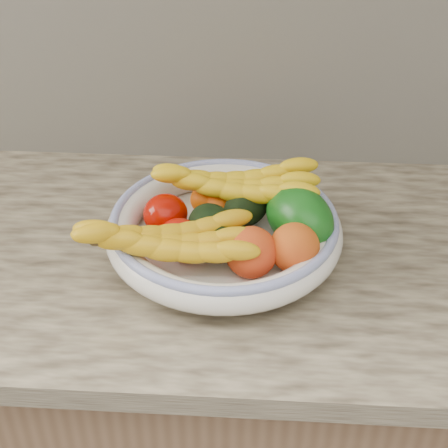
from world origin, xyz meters
TOP-DOWN VIEW (x-y plane):
  - kitchen_counter at (0.00, 1.69)m, footprint 2.44×0.66m
  - fruit_bowl at (0.00, 1.66)m, footprint 0.39×0.39m
  - clementine_back_left at (-0.04, 1.74)m, footprint 0.07×0.07m
  - clementine_back_right at (0.01, 1.76)m, footprint 0.06×0.06m
  - clementine_back_mid at (-0.01, 1.73)m, footprint 0.06×0.06m
  - tomato_left at (-0.10, 1.68)m, footprint 0.09×0.09m
  - tomato_near_left at (-0.07, 1.61)m, footprint 0.09×0.09m
  - avocado_center at (-0.02, 1.64)m, footprint 0.12×0.13m
  - avocado_right at (0.04, 1.71)m, footprint 0.11×0.11m
  - green_mango at (0.12, 1.66)m, footprint 0.17×0.18m
  - peach_front at (0.05, 1.58)m, footprint 0.11×0.11m
  - peach_right at (0.11, 1.59)m, footprint 0.09×0.09m
  - banana_bunch_back at (0.01, 1.73)m, footprint 0.30×0.11m
  - banana_bunch_front at (-0.08, 1.57)m, footprint 0.31×0.16m

SIDE VIEW (x-z plane):
  - kitchen_counter at x=0.00m, z-range -0.24..1.16m
  - fruit_bowl at x=0.00m, z-range 0.91..0.99m
  - clementine_back_left at x=-0.04m, z-range 0.93..0.98m
  - clementine_back_right at x=0.01m, z-range 0.93..0.98m
  - clementine_back_mid at x=-0.01m, z-range 0.93..0.98m
  - tomato_left at x=-0.10m, z-range 0.93..1.00m
  - tomato_near_left at x=-0.07m, z-range 0.93..0.99m
  - avocado_right at x=0.04m, z-range 0.93..1.00m
  - avocado_center at x=-0.02m, z-range 0.93..1.00m
  - peach_front at x=0.05m, z-range 0.93..1.01m
  - peach_right at x=0.11m, z-range 0.93..1.01m
  - green_mango at x=0.12m, z-range 0.92..1.04m
  - banana_bunch_front at x=-0.08m, z-range 0.94..1.02m
  - banana_bunch_back at x=0.01m, z-range 0.95..1.03m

